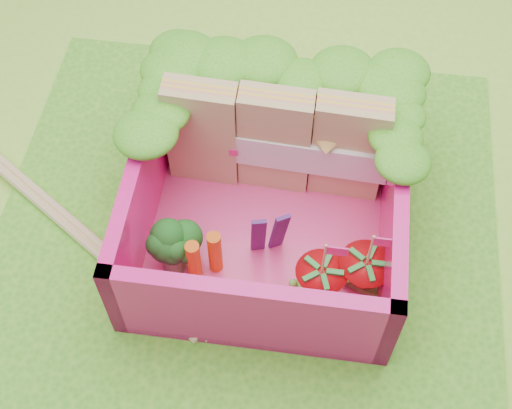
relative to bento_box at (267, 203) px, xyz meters
The scene contains 13 objects.
ground 0.32m from the bento_box, 166.00° to the right, with size 14.00×14.00×0.00m, color #8ED63C.
placemat 0.31m from the bento_box, 166.00° to the right, with size 2.60×2.60×0.03m, color #50AE27.
bento_floor 0.25m from the bento_box, 143.13° to the right, with size 1.30×1.30×0.05m, color #EB3B81.
bento_box is the anchor object (origin of this frame).
lettuce_ruffle 0.58m from the bento_box, 90.00° to the left, with size 1.43×0.83×0.11m.
sandwich_stack 0.33m from the bento_box, 89.11° to the left, with size 1.17×0.22×0.64m.
broccoli 0.51m from the bento_box, 146.08° to the right, with size 0.34×0.34×0.26m.
carrot_sticks 0.40m from the bento_box, 131.56° to the right, with size 0.16×0.13×0.29m.
purple_wedges 0.16m from the bento_box, 78.87° to the right, with size 0.17×0.08×0.38m.
strawberry_left 0.47m from the bento_box, 49.89° to the right, with size 0.25×0.25×0.49m.
strawberry_right 0.59m from the bento_box, 30.12° to the right, with size 0.26×0.26×0.50m.
snap_peas 0.51m from the bento_box, 40.77° to the right, with size 0.54×0.32×0.05m.
chopsticks 1.18m from the bento_box, behind, with size 1.96×1.32×0.05m.
Camera 1 is at (0.31, -1.91, 3.20)m, focal length 50.00 mm.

